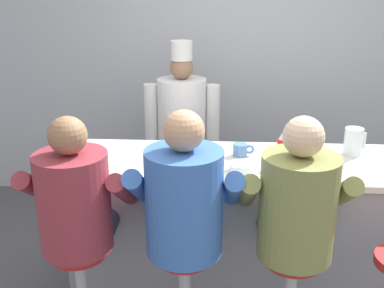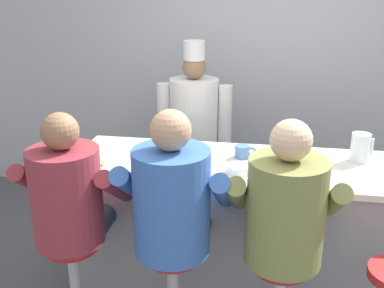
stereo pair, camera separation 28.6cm
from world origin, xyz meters
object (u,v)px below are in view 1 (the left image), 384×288
water_pitcher_clear (353,142)px  diner_seated_olive (296,212)px  ketchup_bottle_red (282,150)px  diner_seated_maroon (77,207)px  hot_sauce_bottle_orange (304,165)px  cereal_bowl (241,167)px  coffee_mug_blue (241,150)px  cook_in_whites_near (182,128)px  diner_seated_blue (185,207)px  breakfast_plate (98,169)px

water_pitcher_clear → diner_seated_olive: size_ratio=0.13×
ketchup_bottle_red → diner_seated_maroon: (-1.15, -0.54, -0.15)m
hot_sauce_bottle_orange → cereal_bowl: bearing=171.0°
hot_sauce_bottle_orange → coffee_mug_blue: size_ratio=1.01×
coffee_mug_blue → diner_seated_maroon: (-0.91, -0.70, -0.09)m
water_pitcher_clear → diner_seated_maroon: diner_seated_maroon is taller
cereal_bowl → coffee_mug_blue: bearing=87.9°
ketchup_bottle_red → cereal_bowl: size_ratio=1.56×
cook_in_whites_near → cereal_bowl: bearing=-67.8°
ketchup_bottle_red → diner_seated_olive: bearing=-88.9°
hot_sauce_bottle_orange → diner_seated_blue: 0.79m
cook_in_whites_near → diner_seated_blue: bearing=-84.9°
ketchup_bottle_red → cereal_bowl: ketchup_bottle_red is taller
diner_seated_olive → cereal_bowl: bearing=121.1°
hot_sauce_bottle_orange → cook_in_whites_near: (-0.82, 1.17, -0.15)m
cereal_bowl → hot_sauce_bottle_orange: bearing=-9.0°
ketchup_bottle_red → coffee_mug_blue: size_ratio=1.61×
breakfast_plate → coffee_mug_blue: (0.88, 0.32, 0.03)m
hot_sauce_bottle_orange → cereal_bowl: size_ratio=0.98×
diner_seated_blue → diner_seated_olive: (0.58, -0.00, -0.01)m
hot_sauce_bottle_orange → cereal_bowl: (-0.37, 0.06, -0.05)m
diner_seated_maroon → diner_seated_blue: size_ratio=0.97×
hot_sauce_bottle_orange → cook_in_whites_near: bearing=125.1°
water_pitcher_clear → cereal_bowl: (-0.76, -0.32, -0.07)m
ketchup_bottle_red → diner_seated_maroon: 1.28m
hot_sauce_bottle_orange → water_pitcher_clear: bearing=44.1°
hot_sauce_bottle_orange → diner_seated_blue: bearing=-150.8°
breakfast_plate → diner_seated_olive: bearing=-18.5°
water_pitcher_clear → breakfast_plate: 1.68m
coffee_mug_blue → cook_in_whites_near: size_ratio=0.09×
hot_sauce_bottle_orange → cook_in_whites_near: cook_in_whites_near is taller
coffee_mug_blue → cereal_bowl: bearing=-92.1°
coffee_mug_blue → hot_sauce_bottle_orange: bearing=-41.7°
cereal_bowl → cook_in_whites_near: (-0.45, 1.11, -0.11)m
ketchup_bottle_red → diner_seated_maroon: size_ratio=0.16×
diner_seated_maroon → breakfast_plate: bearing=86.9°
cereal_bowl → diner_seated_olive: (0.27, -0.44, -0.06)m
breakfast_plate → coffee_mug_blue: size_ratio=1.58×
water_pitcher_clear → diner_seated_blue: size_ratio=0.13×
ketchup_bottle_red → breakfast_plate: (-1.13, -0.16, -0.09)m
hot_sauce_bottle_orange → coffee_mug_blue: (-0.36, 0.32, -0.03)m
diner_seated_maroon → diner_seated_blue: diner_seated_blue is taller
ketchup_bottle_red → cereal_bowl: 0.29m
ketchup_bottle_red → diner_seated_blue: diner_seated_blue is taller
breakfast_plate → cook_in_whites_near: (0.42, 1.17, -0.10)m
water_pitcher_clear → diner_seated_maroon: size_ratio=0.13×
breakfast_plate → cook_in_whites_near: 1.25m
water_pitcher_clear → diner_seated_blue: 1.32m
cereal_bowl → diner_seated_olive: diner_seated_olive is taller
hot_sauce_bottle_orange → breakfast_plate: hot_sauce_bottle_orange is taller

